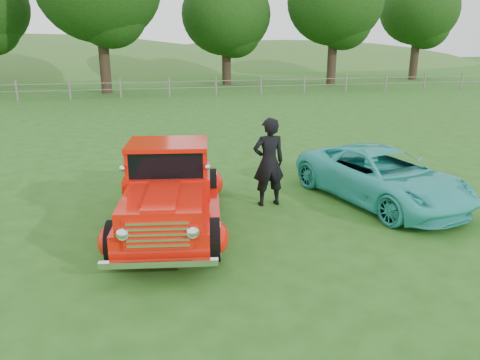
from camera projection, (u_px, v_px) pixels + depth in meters
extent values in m
plane|color=#225115|center=(248.00, 234.00, 9.17)|extent=(140.00, 140.00, 0.00)
ellipsoid|color=#315920|center=(14.00, 105.00, 61.18)|extent=(84.00, 60.00, 18.00)
ellipsoid|color=#315920|center=(283.00, 87.00, 72.24)|extent=(72.00, 52.00, 14.00)
cube|color=#6C665B|center=(169.00, 88.00, 29.56)|extent=(48.00, 0.04, 0.04)
cube|color=#6C665B|center=(169.00, 82.00, 29.44)|extent=(48.00, 0.04, 0.04)
cylinder|color=black|center=(104.00, 56.00, 31.00)|extent=(0.70, 0.70, 4.84)
cylinder|color=black|center=(226.00, 60.00, 36.71)|extent=(0.70, 0.70, 3.74)
ellipsoid|color=black|center=(226.00, 15.00, 35.71)|extent=(6.80, 6.80, 6.12)
cylinder|color=black|center=(332.00, 56.00, 36.36)|extent=(0.70, 0.70, 4.40)
ellipsoid|color=black|center=(335.00, 1.00, 35.18)|extent=(7.20, 7.20, 6.48)
cylinder|color=black|center=(415.00, 55.00, 41.00)|extent=(0.70, 0.70, 4.18)
ellipsoid|color=black|center=(419.00, 9.00, 39.88)|extent=(6.60, 6.60, 5.94)
cylinder|color=black|center=(115.00, 242.00, 7.91)|extent=(0.35, 0.79, 0.76)
cylinder|color=black|center=(213.00, 239.00, 8.02)|extent=(0.35, 0.79, 0.76)
cylinder|color=black|center=(140.00, 186.00, 10.87)|extent=(0.35, 0.79, 0.76)
cylinder|color=black|center=(211.00, 185.00, 10.97)|extent=(0.35, 0.79, 0.76)
cube|color=red|center=(171.00, 199.00, 9.38)|extent=(2.21, 4.79, 0.44)
ellipsoid|color=red|center=(111.00, 240.00, 7.89)|extent=(0.52, 0.80, 0.54)
ellipsoid|color=red|center=(217.00, 237.00, 8.01)|extent=(0.52, 0.80, 0.54)
ellipsoid|color=red|center=(137.00, 184.00, 10.85)|extent=(0.52, 0.80, 0.54)
ellipsoid|color=red|center=(214.00, 183.00, 10.96)|extent=(0.52, 0.80, 0.54)
cube|color=red|center=(163.00, 208.00, 7.79)|extent=(1.55, 1.78, 0.42)
cube|color=red|center=(169.00, 181.00, 9.17)|extent=(1.77, 1.57, 0.44)
cube|color=black|center=(168.00, 158.00, 9.03)|extent=(1.59, 1.32, 0.50)
cube|color=red|center=(168.00, 144.00, 8.94)|extent=(1.68, 1.43, 0.08)
cube|color=red|center=(174.00, 164.00, 10.56)|extent=(1.45, 2.10, 0.45)
cube|color=white|center=(158.00, 235.00, 7.05)|extent=(1.07, 0.25, 0.50)
cube|color=white|center=(159.00, 264.00, 7.08)|extent=(1.80, 0.36, 0.10)
cube|color=white|center=(178.00, 173.00, 11.74)|extent=(1.71, 0.35, 0.10)
imported|color=#2EB9AE|center=(382.00, 176.00, 10.82)|extent=(3.17, 4.84, 1.24)
imported|color=black|center=(269.00, 162.00, 10.49)|extent=(0.76, 0.53, 2.02)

